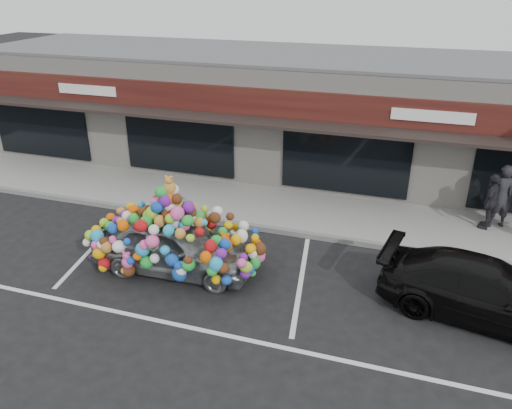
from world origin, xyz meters
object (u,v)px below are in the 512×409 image
(toy_car, at_px, (174,239))
(pedestrian_a, at_px, (501,196))
(pedestrian_c, at_px, (491,201))
(black_sedan, at_px, (485,291))

(toy_car, xyz_separation_m, pedestrian_a, (8.14, 4.87, 0.24))
(pedestrian_c, bearing_deg, pedestrian_a, 147.18)
(pedestrian_a, bearing_deg, pedestrian_c, 16.33)
(toy_car, relative_size, pedestrian_c, 2.68)
(toy_car, height_order, black_sedan, toy_car)
(toy_car, bearing_deg, black_sedan, -89.89)
(pedestrian_a, bearing_deg, black_sedan, 60.44)
(pedestrian_c, bearing_deg, black_sedan, 14.32)
(black_sedan, height_order, pedestrian_c, pedestrian_c)
(black_sedan, bearing_deg, pedestrian_c, 4.21)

